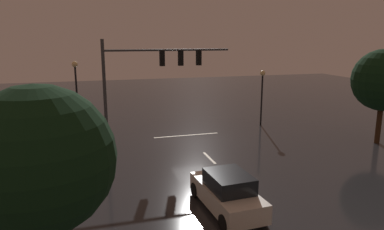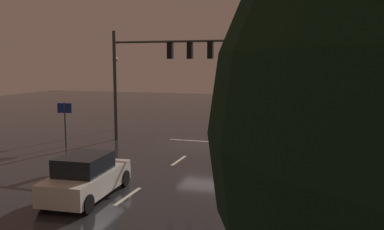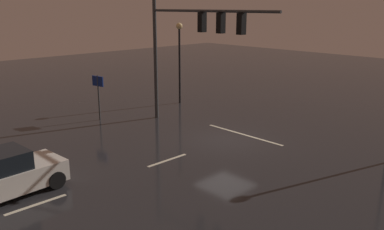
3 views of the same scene
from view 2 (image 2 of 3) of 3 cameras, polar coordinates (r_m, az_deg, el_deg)
name	(u,v)px [view 2 (image 2 of 3)]	position (r m, az deg, el deg)	size (l,w,h in m)	color
ground_plane	(200,146)	(25.26, 1.14, -4.35)	(80.00, 80.00, 0.00)	#232326
traffic_signal_assembly	(159,63)	(25.84, -4.73, 7.35)	(8.77, 0.47, 7.19)	#383A3D
lane_dash_far	(179,160)	(21.54, -1.86, -6.42)	(2.20, 0.16, 0.01)	beige
lane_dash_mid	(128,196)	(16.23, -9.00, -11.22)	(2.20, 0.16, 0.01)	beige
stop_bar	(206,141)	(26.57, 1.98, -3.75)	(5.00, 0.16, 0.01)	beige
car_approaching	(87,177)	(16.20, -14.66, -8.47)	(2.14, 4.46, 1.70)	silver
street_lamp_left_kerb	(318,93)	(26.59, 17.39, 3.04)	(0.44, 0.44, 4.63)	black
street_lamp_right_kerb	(116,80)	(31.30, -10.73, 4.93)	(0.44, 0.44, 5.59)	black
route_sign	(65,115)	(25.97, -17.50, 0.04)	(0.90, 0.22, 2.73)	#383A3D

